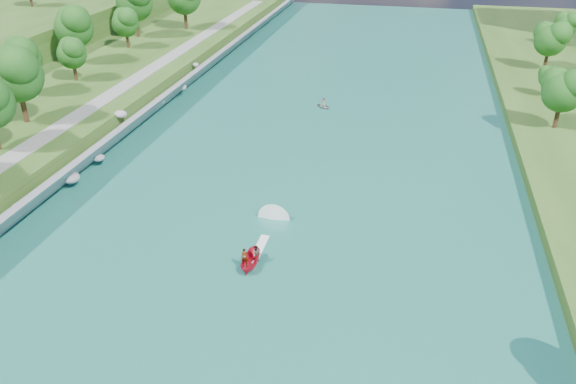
# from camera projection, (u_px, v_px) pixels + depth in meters

# --- Properties ---
(ground) EXTENTS (260.00, 260.00, 0.00)m
(ground) POSITION_uv_depth(u_px,v_px,m) (245.00, 282.00, 51.30)
(ground) COLOR #2D5119
(ground) RESTS_ON ground
(river_water) EXTENTS (55.00, 240.00, 0.10)m
(river_water) POSITION_uv_depth(u_px,v_px,m) (293.00, 183.00, 68.40)
(river_water) COLOR #196156
(river_water) RESTS_ON ground
(ridge_west) EXTENTS (60.00, 120.00, 9.00)m
(ridge_west) POSITION_uv_depth(u_px,v_px,m) (48.00, 6.00, 146.88)
(ridge_west) COLOR #2D5119
(ridge_west) RESTS_ON ground
(riprap_bank) EXTENTS (4.09, 236.00, 4.07)m
(riprap_bank) POSITION_uv_depth(u_px,v_px,m) (95.00, 153.00, 71.89)
(riprap_bank) COLOR slate
(riprap_bank) RESTS_ON ground
(riverside_path) EXTENTS (3.00, 200.00, 0.10)m
(riverside_path) POSITION_uv_depth(u_px,v_px,m) (50.00, 133.00, 73.19)
(riverside_path) COLOR gray
(riverside_path) RESTS_ON berm_west
(motorboat) EXTENTS (3.60, 18.65, 2.16)m
(motorboat) POSITION_uv_depth(u_px,v_px,m) (256.00, 250.00, 54.59)
(motorboat) COLOR red
(motorboat) RESTS_ON river_water
(raft) EXTENTS (3.37, 3.39, 1.63)m
(raft) POSITION_uv_depth(u_px,v_px,m) (324.00, 105.00, 91.57)
(raft) COLOR gray
(raft) RESTS_ON river_water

